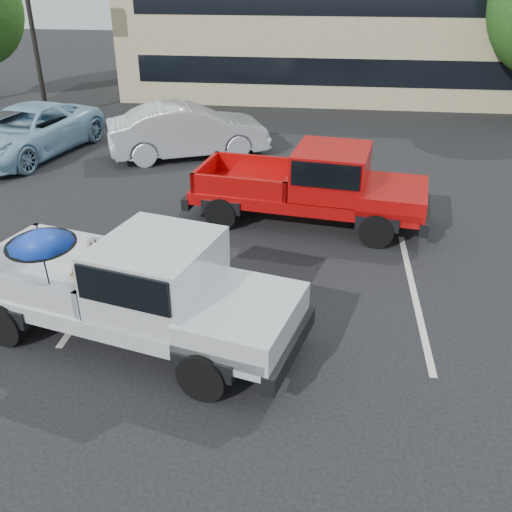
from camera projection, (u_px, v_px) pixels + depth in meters
The scene contains 8 objects.
ground at pixel (244, 344), 9.45m from camera, with size 90.00×90.00×0.00m, color black.
stripe_left at pixel (112, 274), 11.54m from camera, with size 0.12×5.00×0.01m, color silver.
stripe_right at pixel (414, 293), 10.88m from camera, with size 0.12×5.00×0.01m, color silver.
motel_building at pixel (351, 19), 26.21m from camera, with size 20.40×8.40×6.30m.
silver_pickup at pixel (146, 286), 9.05m from camera, with size 6.00×3.30×2.06m.
red_pickup at pixel (323, 183), 13.30m from camera, with size 5.88×2.75×1.87m.
silver_sedan at pixel (188, 131), 18.10m from camera, with size 1.75×5.01×1.65m, color silver.
blue_suv at pixel (27, 132), 18.18m from camera, with size 2.57×5.57×1.55m, color #92BFDB.
Camera 1 is at (1.16, -7.62, 5.67)m, focal length 40.00 mm.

